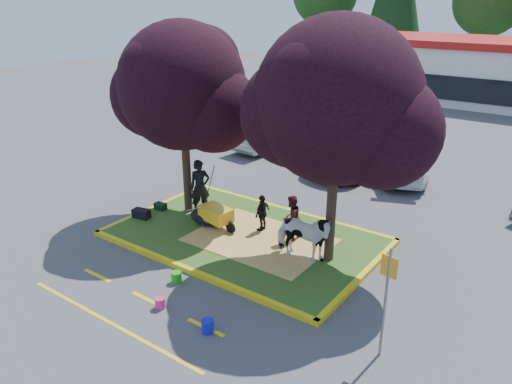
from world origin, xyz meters
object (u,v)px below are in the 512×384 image
Objects in this scene: handler at (200,187)px; bucket_green at (176,277)px; bucket_blue at (208,326)px; wheelbarrow at (216,214)px; bucket_pink at (160,303)px; calf at (206,217)px; sign_post at (386,291)px; car_black at (242,129)px; cow at (303,236)px; car_silver at (271,133)px.

handler reaches higher than bucket_green.
bucket_green is 0.98× the size of bucket_blue.
bucket_pink is at bearing -58.41° from wheelbarrow.
handler is 6.86× the size of bucket_pink.
calf is 3.92× the size of bucket_green.
sign_post is at bearing -10.25° from wheelbarrow.
wheelbarrow is 0.57× the size of car_black.
cow is 0.92× the size of handler.
car_black is (-7.71, 13.55, 0.45)m from bucket_pink.
calf is 4.65m from bucket_pink.
sign_post is 8.28× the size of bucket_blue.
bucket_pink is at bearing -69.38° from calf.
bucket_blue is at bearing 171.11° from cow.
bucket_blue is at bearing -1.09° from bucket_pink.
cow is 4.69m from handler.
sign_post is 4.17m from bucket_blue.
bucket_pink is (0.51, -1.11, -0.01)m from bucket_green.
sign_post is 9.28× the size of bucket_pink.
bucket_pink is 0.06× the size of car_silver.
car_black is at bearing 114.87° from calf.
sign_post reaches higher than bucket_blue.
wheelbarrow is 0.75× the size of sign_post.
cow is at bearing 7.77° from wheelbarrow.
wheelbarrow is 3.23m from bucket_green.
car_black is (-4.86, 8.78, -0.52)m from handler.
handler reaches higher than bucket_blue.
bucket_pink is at bearing 117.90° from car_silver.
bucket_pink is 15.59m from car_black.
sign_post is (6.75, -2.55, 0.96)m from wheelbarrow.
car_black is at bearing 120.05° from bucket_green.
handler is at bearing 120.89° from bucket_pink.
wheelbarrow reaches higher than bucket_pink.
cow reaches higher than car_black.
car_black is (-6.12, 9.44, -0.07)m from wheelbarrow.
handler is 8.64m from sign_post.
bucket_green is 0.09× the size of car_black.
car_black is at bearing 38.03° from cow.
car_silver is at bearing 140.97° from sign_post.
car_black is (-9.31, 13.58, 0.43)m from bucket_blue.
calf is 0.35× the size of car_black.
handler is 0.98× the size of wheelbarrow.
calf is 9.79m from car_silver.
bucket_blue reaches higher than bucket_pink.
calf is 0.25× the size of car_silver.
cow is at bearing 51.38° from bucket_green.
cow reaches higher than bucket_blue.
wheelbarrow is 6.37× the size of bucket_green.
sign_post is at bearing 4.54° from bucket_green.
car_black reaches higher than wheelbarrow.
car_silver reaches higher than wheelbarrow.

